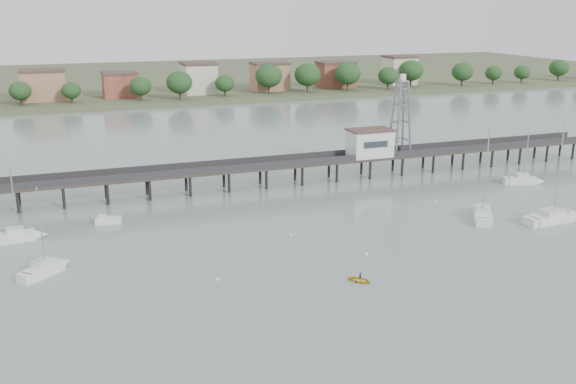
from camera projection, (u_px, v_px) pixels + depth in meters
name	position (u px, v px, depth m)	size (l,w,h in m)	color
ground_plane	(415.00, 346.00, 62.62)	(500.00, 500.00, 0.00)	slate
pier	(245.00, 168.00, 115.80)	(150.00, 5.00, 5.50)	#2D2823
pier_building	(370.00, 143.00, 123.07)	(8.40, 5.40, 5.30)	silver
lattice_tower	(401.00, 118.00, 123.93)	(3.20, 3.20, 15.50)	slate
sailboat_b	(23.00, 236.00, 90.67)	(7.04, 2.73, 11.48)	silver
sailboat_e	(527.00, 181.00, 119.35)	(7.18, 4.31, 11.55)	silver
sailboat_d	(559.00, 217.00, 99.06)	(10.17, 3.97, 16.21)	silver
sailboat_c	(482.00, 212.00, 101.18)	(7.13, 9.05, 14.89)	silver
sailboat_a	(50.00, 268.00, 79.76)	(6.60, 6.24, 11.76)	silver
white_tender	(108.00, 220.00, 97.82)	(4.08, 2.28, 1.50)	silver
yellow_dinghy	(360.00, 282.00, 77.29)	(2.02, 0.59, 2.83)	yellow
dinghy_occupant	(360.00, 282.00, 77.29)	(0.35, 0.96, 0.23)	black
mooring_buoys	(334.00, 243.00, 89.53)	(84.22, 20.11, 0.39)	beige
far_shore	(132.00, 80.00, 279.02)	(500.00, 170.00, 10.40)	#475133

